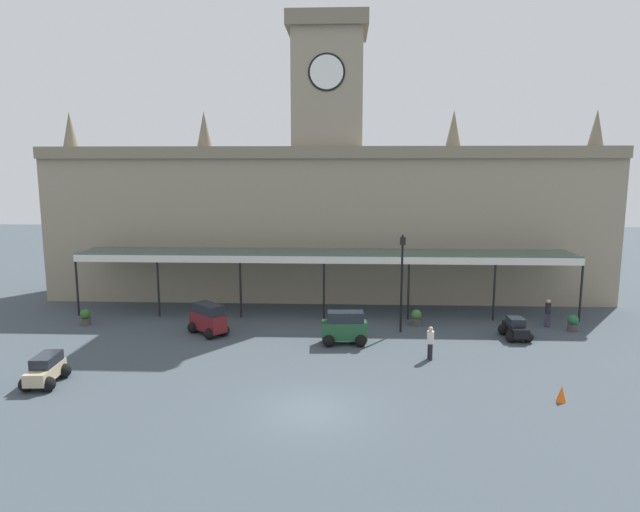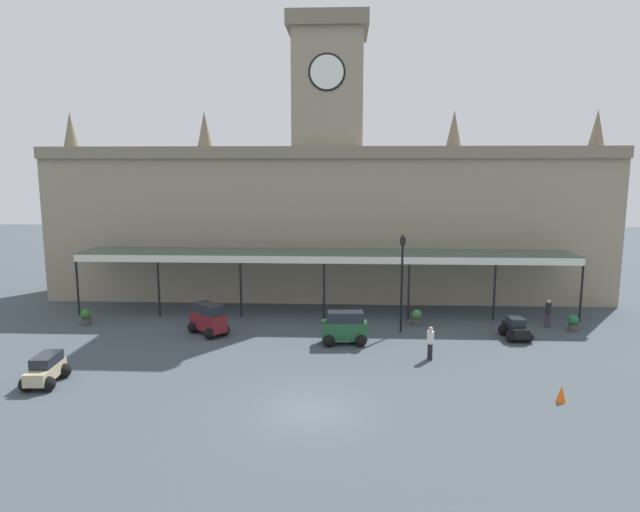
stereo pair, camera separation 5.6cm
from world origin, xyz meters
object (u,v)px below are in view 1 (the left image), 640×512
object	(u,v)px
car_maroon_van	(208,320)
car_green_van	(345,329)
planter_near_kerb	(573,323)
pedestrian_near_entrance	(548,312)
pedestrian_beside_cars	(430,342)
car_black_sedan	(515,330)
planter_by_canopy	(85,317)
victorian_lamppost	(402,273)
planter_forecourt_centre	(416,317)
traffic_cone	(562,394)
car_beige_estate	(46,372)

from	to	relation	value
car_maroon_van	car_green_van	xyz separation A→B (m)	(7.71, -1.37, 0.00)
planter_near_kerb	pedestrian_near_entrance	bearing A→B (deg)	146.72
pedestrian_near_entrance	pedestrian_beside_cars	xyz separation A→B (m)	(-7.82, -5.99, 0.00)
car_black_sedan	planter_near_kerb	xyz separation A→B (m)	(3.76, 1.60, -0.01)
planter_near_kerb	planter_by_canopy	bearing A→B (deg)	-179.96
car_maroon_van	victorian_lamppost	bearing A→B (deg)	4.75
pedestrian_beside_cars	planter_by_canopy	bearing A→B (deg)	165.25
victorian_lamppost	planter_by_canopy	bearing A→B (deg)	178.00
car_black_sedan	planter_forecourt_centre	distance (m)	5.66
traffic_cone	car_beige_estate	bearing A→B (deg)	177.66
planter_forecourt_centre	traffic_cone	bearing A→B (deg)	-67.70
car_beige_estate	victorian_lamppost	world-z (taller)	victorian_lamppost
car_green_van	planter_by_canopy	xyz separation A→B (m)	(-15.57, 2.94, -0.32)
car_maroon_van	car_black_sedan	world-z (taller)	car_maroon_van
planter_by_canopy	car_black_sedan	bearing A→B (deg)	-3.62
car_maroon_van	victorian_lamppost	world-z (taller)	victorian_lamppost
traffic_cone	planter_forecourt_centre	xyz separation A→B (m)	(-4.42, 10.79, 0.15)
car_beige_estate	pedestrian_beside_cars	size ratio (longest dim) A/B	1.38
car_maroon_van	planter_near_kerb	xyz separation A→B (m)	(20.91, 1.58, -0.32)
car_green_van	planter_forecourt_centre	distance (m)	5.72
pedestrian_near_entrance	traffic_cone	size ratio (longest dim) A/B	2.49
car_maroon_van	pedestrian_near_entrance	bearing A→B (deg)	6.78
pedestrian_near_entrance	planter_near_kerb	size ratio (longest dim) A/B	1.74
planter_forecourt_centre	planter_by_canopy	size ratio (longest dim) A/B	1.00
pedestrian_beside_cars	planter_forecourt_centre	xyz separation A→B (m)	(0.11, 6.01, -0.42)
car_maroon_van	car_beige_estate	bearing A→B (deg)	-125.07
car_beige_estate	victorian_lamppost	size ratio (longest dim) A/B	0.41
car_maroon_van	car_green_van	size ratio (longest dim) A/B	1.03
car_black_sedan	traffic_cone	bearing A→B (deg)	-94.80
pedestrian_beside_cars	victorian_lamppost	world-z (taller)	victorian_lamppost
car_beige_estate	planter_by_canopy	xyz separation A→B (m)	(-2.57, 9.09, -0.07)
planter_forecourt_centre	victorian_lamppost	bearing A→B (deg)	-126.67
pedestrian_near_entrance	traffic_cone	xyz separation A→B (m)	(-3.29, -10.77, -0.57)
car_beige_estate	traffic_cone	xyz separation A→B (m)	(21.73, -0.89, -0.23)
planter_near_kerb	planter_by_canopy	size ratio (longest dim) A/B	1.00
car_black_sedan	pedestrian_beside_cars	size ratio (longest dim) A/B	1.24
planter_by_canopy	car_maroon_van	bearing A→B (deg)	-11.25
planter_forecourt_centre	car_black_sedan	bearing A→B (deg)	-24.95
car_maroon_van	car_beige_estate	distance (m)	9.20
car_black_sedan	planter_by_canopy	size ratio (longest dim) A/B	2.16
car_beige_estate	car_green_van	world-z (taller)	car_green_van
planter_forecourt_centre	planter_by_canopy	bearing A→B (deg)	-177.68
traffic_cone	planter_forecourt_centre	world-z (taller)	planter_forecourt_centre
car_green_van	pedestrian_beside_cars	distance (m)	4.78
car_beige_estate	planter_forecourt_centre	size ratio (longest dim) A/B	2.40
car_beige_estate	victorian_lamppost	bearing A→B (deg)	27.48
victorian_lamppost	planter_forecourt_centre	bearing A→B (deg)	53.33
car_maroon_van	car_beige_estate	xyz separation A→B (m)	(-5.29, -7.53, -0.24)
car_green_van	car_beige_estate	bearing A→B (deg)	-154.66
traffic_cone	planter_forecourt_centre	bearing A→B (deg)	112.30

